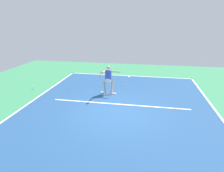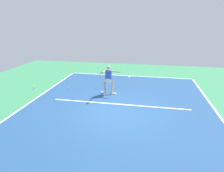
{
  "view_description": "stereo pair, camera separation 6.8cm",
  "coord_description": "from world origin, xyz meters",
  "px_view_note": "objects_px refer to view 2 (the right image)",
  "views": [
    {
      "loc": [
        -1.25,
        8.07,
        4.12
      ],
      "look_at": [
        0.43,
        -1.16,
        0.9
      ],
      "focal_mm": 30.5,
      "sensor_mm": 36.0,
      "label": 1
    },
    {
      "loc": [
        -1.31,
        8.06,
        4.12
      ],
      "look_at": [
        0.43,
        -1.16,
        0.9
      ],
      "focal_mm": 30.5,
      "sensor_mm": 36.0,
      "label": 2
    }
  ],
  "objects_px": {
    "tennis_player": "(108,78)",
    "tennis_ball_by_baseline": "(122,85)",
    "water_bottle": "(34,87)",
    "tennis_ball_near_service_line": "(69,88)"
  },
  "relations": [
    {
      "from": "tennis_player",
      "to": "tennis_ball_near_service_line",
      "type": "xyz_separation_m",
      "value": [
        2.69,
        -0.41,
        -0.95
      ]
    },
    {
      "from": "water_bottle",
      "to": "tennis_player",
      "type": "bearing_deg",
      "value": -179.69
    },
    {
      "from": "tennis_ball_near_service_line",
      "to": "water_bottle",
      "type": "xyz_separation_m",
      "value": [
        2.15,
        0.43,
        0.08
      ]
    },
    {
      "from": "tennis_ball_by_baseline",
      "to": "water_bottle",
      "type": "bearing_deg",
      "value": 17.5
    },
    {
      "from": "tennis_player",
      "to": "tennis_ball_by_baseline",
      "type": "xyz_separation_m",
      "value": [
        -0.56,
        -1.68,
        -0.95
      ]
    },
    {
      "from": "tennis_ball_by_baseline",
      "to": "water_bottle",
      "type": "relative_size",
      "value": 0.3
    },
    {
      "from": "water_bottle",
      "to": "tennis_ball_near_service_line",
      "type": "bearing_deg",
      "value": -168.6
    },
    {
      "from": "tennis_ball_by_baseline",
      "to": "tennis_player",
      "type": "bearing_deg",
      "value": 71.47
    },
    {
      "from": "tennis_player",
      "to": "tennis_ball_by_baseline",
      "type": "height_order",
      "value": "tennis_player"
    },
    {
      "from": "tennis_ball_by_baseline",
      "to": "tennis_ball_near_service_line",
      "type": "xyz_separation_m",
      "value": [
        3.25,
        1.27,
        0.0
      ]
    }
  ]
}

